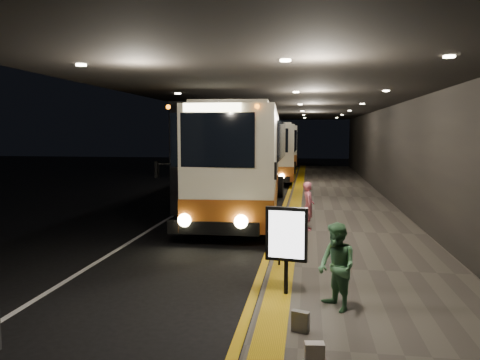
# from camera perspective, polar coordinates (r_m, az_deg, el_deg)

# --- Properties ---
(ground) EXTENTS (90.00, 90.00, 0.00)m
(ground) POSITION_cam_1_polar(r_m,az_deg,el_deg) (14.47, -5.42, -7.08)
(ground) COLOR black
(lane_line_white) EXTENTS (0.12, 50.00, 0.01)m
(lane_line_white) POSITION_cam_1_polar(r_m,az_deg,el_deg) (19.67, -7.03, -3.64)
(lane_line_white) COLOR silver
(lane_line_white) RESTS_ON ground
(kerb_stripe_yellow) EXTENTS (0.18, 50.00, 0.01)m
(kerb_stripe_yellow) POSITION_cam_1_polar(r_m,az_deg,el_deg) (19.00, 5.15, -3.96)
(kerb_stripe_yellow) COLOR gold
(kerb_stripe_yellow) RESTS_ON ground
(sidewalk) EXTENTS (4.50, 50.00, 0.15)m
(sidewalk) POSITION_cam_1_polar(r_m,az_deg,el_deg) (19.01, 12.41, -3.86)
(sidewalk) COLOR #514C44
(sidewalk) RESTS_ON ground
(tactile_strip) EXTENTS (0.50, 50.00, 0.01)m
(tactile_strip) POSITION_cam_1_polar(r_m,az_deg,el_deg) (18.95, 6.67, -3.54)
(tactile_strip) COLOR gold
(tactile_strip) RESTS_ON sidewalk
(terminal_wall) EXTENTS (0.10, 50.00, 6.00)m
(terminal_wall) POSITION_cam_1_polar(r_m,az_deg,el_deg) (19.04, 19.40, 4.82)
(terminal_wall) COLOR black
(terminal_wall) RESTS_ON ground
(support_columns) EXTENTS (0.80, 24.80, 4.40)m
(support_columns) POSITION_cam_1_polar(r_m,az_deg,el_deg) (18.39, -7.05, 2.58)
(support_columns) COLOR black
(support_columns) RESTS_ON ground
(canopy) EXTENTS (9.00, 50.00, 0.40)m
(canopy) POSITION_cam_1_polar(r_m,az_deg,el_deg) (18.77, 5.74, 10.00)
(canopy) COLOR black
(canopy) RESTS_ON support_columns
(coach_main) EXTENTS (3.38, 13.02, 4.03)m
(coach_main) POSITION_cam_1_polar(r_m,az_deg,el_deg) (19.07, 0.53, 1.93)
(coach_main) COLOR beige
(coach_main) RESTS_ON ground
(coach_second) EXTENTS (2.84, 11.84, 3.70)m
(coach_second) POSITION_cam_1_polar(r_m,az_deg,el_deg) (32.62, 4.46, 3.26)
(coach_second) COLOR beige
(coach_second) RESTS_ON ground
(coach_third) EXTENTS (3.06, 12.21, 3.81)m
(coach_third) POSITION_cam_1_polar(r_m,az_deg,el_deg) (46.03, 5.25, 4.06)
(coach_third) COLOR beige
(coach_third) RESTS_ON ground
(passenger_boarding) EXTENTS (0.39, 0.58, 1.53)m
(passenger_boarding) POSITION_cam_1_polar(r_m,az_deg,el_deg) (14.91, 8.33, -3.16)
(passenger_boarding) COLOR #BB576A
(passenger_boarding) RESTS_ON sidewalk
(passenger_waiting_green) EXTENTS (0.77, 0.87, 1.53)m
(passenger_waiting_green) POSITION_cam_1_polar(r_m,az_deg,el_deg) (8.38, 11.72, -10.31)
(passenger_waiting_green) COLOR #457D50
(passenger_waiting_green) RESTS_ON sidewalk
(bag_polka) EXTENTS (0.29, 0.20, 0.32)m
(bag_polka) POSITION_cam_1_polar(r_m,az_deg,el_deg) (7.61, 7.38, -16.73)
(bag_polka) COLOR black
(bag_polka) RESTS_ON sidewalk
(bag_plain) EXTENTS (0.27, 0.18, 0.32)m
(bag_plain) POSITION_cam_1_polar(r_m,az_deg,el_deg) (6.64, 9.06, -20.28)
(bag_plain) COLOR silver
(bag_plain) RESTS_ON sidewalk
(info_sign) EXTENTS (0.80, 0.24, 1.68)m
(info_sign) POSITION_cam_1_polar(r_m,az_deg,el_deg) (8.90, 5.68, -6.81)
(info_sign) COLOR black
(info_sign) RESTS_ON sidewalk
(stanchion_post) EXTENTS (0.05, 0.05, 1.06)m
(stanchion_post) POSITION_cam_1_polar(r_m,az_deg,el_deg) (10.94, 4.83, -7.64)
(stanchion_post) COLOR black
(stanchion_post) RESTS_ON sidewalk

